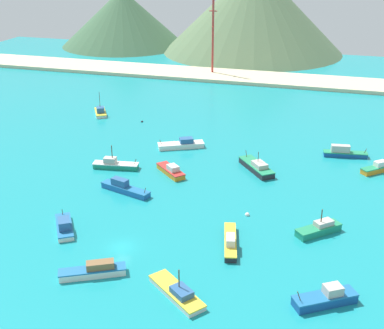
{
  "coord_description": "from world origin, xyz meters",
  "views": [
    {
      "loc": [
        31.73,
        -67.89,
        46.91
      ],
      "look_at": [
        1.61,
        35.9,
        0.12
      ],
      "focal_mm": 49.28,
      "sensor_mm": 36.0,
      "label": 1
    }
  ],
  "objects_px": {
    "fishing_boat_3": "(100,112)",
    "fishing_boat_13": "(319,229)",
    "fishing_boat_12": "(124,188)",
    "fishing_boat_1": "(326,298)",
    "fishing_boat_6": "(171,171)",
    "radio_tower": "(213,36)",
    "fishing_boat_2": "(344,152)",
    "fishing_boat_7": "(94,271)",
    "fishing_boat_9": "(182,144)",
    "fishing_boat_14": "(115,165)",
    "fishing_boat_4": "(64,226)",
    "buoy_1": "(247,215)",
    "fishing_boat_5": "(178,292)",
    "fishing_boat_10": "(230,242)",
    "fishing_boat_0": "(257,167)",
    "buoy_0": "(142,122)",
    "fishing_boat_8": "(377,168)"
  },
  "relations": [
    {
      "from": "fishing_boat_5",
      "to": "fishing_boat_13",
      "type": "relative_size",
      "value": 1.29
    },
    {
      "from": "fishing_boat_3",
      "to": "buoy_0",
      "type": "bearing_deg",
      "value": -11.47
    },
    {
      "from": "fishing_boat_5",
      "to": "radio_tower",
      "type": "bearing_deg",
      "value": 102.0
    },
    {
      "from": "fishing_boat_14",
      "to": "fishing_boat_1",
      "type": "bearing_deg",
      "value": -36.57
    },
    {
      "from": "fishing_boat_3",
      "to": "fishing_boat_12",
      "type": "relative_size",
      "value": 0.75
    },
    {
      "from": "fishing_boat_10",
      "to": "fishing_boat_2",
      "type": "bearing_deg",
      "value": 69.32
    },
    {
      "from": "fishing_boat_0",
      "to": "fishing_boat_2",
      "type": "relative_size",
      "value": 1.04
    },
    {
      "from": "fishing_boat_9",
      "to": "fishing_boat_6",
      "type": "bearing_deg",
      "value": -81.3
    },
    {
      "from": "fishing_boat_13",
      "to": "fishing_boat_14",
      "type": "relative_size",
      "value": 0.76
    },
    {
      "from": "fishing_boat_7",
      "to": "fishing_boat_0",
      "type": "bearing_deg",
      "value": 69.56
    },
    {
      "from": "fishing_boat_13",
      "to": "buoy_1",
      "type": "xyz_separation_m",
      "value": [
        -13.02,
        2.79,
        -0.72
      ]
    },
    {
      "from": "fishing_boat_9",
      "to": "buoy_1",
      "type": "xyz_separation_m",
      "value": [
        21.55,
        -29.01,
        -0.67
      ]
    },
    {
      "from": "fishing_boat_5",
      "to": "buoy_0",
      "type": "height_order",
      "value": "fishing_boat_5"
    },
    {
      "from": "fishing_boat_4",
      "to": "fishing_boat_12",
      "type": "height_order",
      "value": "fishing_boat_12"
    },
    {
      "from": "fishing_boat_7",
      "to": "radio_tower",
      "type": "bearing_deg",
      "value": 96.14
    },
    {
      "from": "fishing_boat_6",
      "to": "fishing_boat_9",
      "type": "height_order",
      "value": "fishing_boat_9"
    },
    {
      "from": "fishing_boat_4",
      "to": "fishing_boat_9",
      "type": "bearing_deg",
      "value": 79.54
    },
    {
      "from": "fishing_boat_14",
      "to": "fishing_boat_4",
      "type": "bearing_deg",
      "value": -84.66
    },
    {
      "from": "fishing_boat_8",
      "to": "fishing_boat_9",
      "type": "bearing_deg",
      "value": 177.58
    },
    {
      "from": "fishing_boat_6",
      "to": "radio_tower",
      "type": "height_order",
      "value": "radio_tower"
    },
    {
      "from": "fishing_boat_10",
      "to": "buoy_1",
      "type": "distance_m",
      "value": 10.99
    },
    {
      "from": "fishing_boat_0",
      "to": "buoy_1",
      "type": "distance_m",
      "value": 20.59
    },
    {
      "from": "fishing_boat_1",
      "to": "fishing_boat_14",
      "type": "bearing_deg",
      "value": 143.43
    },
    {
      "from": "fishing_boat_7",
      "to": "radio_tower",
      "type": "distance_m",
      "value": 127.97
    },
    {
      "from": "fishing_boat_5",
      "to": "fishing_boat_4",
      "type": "bearing_deg",
      "value": 154.01
    },
    {
      "from": "fishing_boat_1",
      "to": "fishing_boat_2",
      "type": "distance_m",
      "value": 56.08
    },
    {
      "from": "fishing_boat_0",
      "to": "fishing_boat_14",
      "type": "distance_m",
      "value": 31.16
    },
    {
      "from": "fishing_boat_12",
      "to": "fishing_boat_8",
      "type": "bearing_deg",
      "value": 26.51
    },
    {
      "from": "fishing_boat_3",
      "to": "fishing_boat_6",
      "type": "relative_size",
      "value": 1.05
    },
    {
      "from": "fishing_boat_3",
      "to": "fishing_boat_13",
      "type": "relative_size",
      "value": 1.08
    },
    {
      "from": "fishing_boat_2",
      "to": "fishing_boat_6",
      "type": "distance_m",
      "value": 40.96
    },
    {
      "from": "fishing_boat_2",
      "to": "fishing_boat_1",
      "type": "bearing_deg",
      "value": -91.11
    },
    {
      "from": "fishing_boat_0",
      "to": "fishing_boat_5",
      "type": "relative_size",
      "value": 1.05
    },
    {
      "from": "fishing_boat_9",
      "to": "buoy_1",
      "type": "bearing_deg",
      "value": -53.4
    },
    {
      "from": "fishing_boat_5",
      "to": "fishing_boat_9",
      "type": "xyz_separation_m",
      "value": [
        -16.42,
        55.05,
        0.18
      ]
    },
    {
      "from": "fishing_boat_12",
      "to": "fishing_boat_13",
      "type": "bearing_deg",
      "value": -8.21
    },
    {
      "from": "fishing_boat_9",
      "to": "radio_tower",
      "type": "bearing_deg",
      "value": 98.4
    },
    {
      "from": "fishing_boat_0",
      "to": "fishing_boat_10",
      "type": "relative_size",
      "value": 0.96
    },
    {
      "from": "fishing_boat_2",
      "to": "fishing_boat_9",
      "type": "distance_m",
      "value": 38.12
    },
    {
      "from": "fishing_boat_6",
      "to": "fishing_boat_10",
      "type": "xyz_separation_m",
      "value": [
        18.39,
        -24.51,
        -0.02
      ]
    },
    {
      "from": "fishing_boat_13",
      "to": "fishing_boat_0",
      "type": "bearing_deg",
      "value": 122.44
    },
    {
      "from": "fishing_boat_6",
      "to": "fishing_boat_10",
      "type": "bearing_deg",
      "value": -53.12
    },
    {
      "from": "fishing_boat_4",
      "to": "radio_tower",
      "type": "xyz_separation_m",
      "value": [
        -2.77,
        115.87,
        13.41
      ]
    },
    {
      "from": "fishing_boat_3",
      "to": "fishing_boat_1",
      "type": "bearing_deg",
      "value": -45.98
    },
    {
      "from": "fishing_boat_5",
      "to": "fishing_boat_9",
      "type": "height_order",
      "value": "fishing_boat_5"
    },
    {
      "from": "fishing_boat_0",
      "to": "fishing_boat_12",
      "type": "height_order",
      "value": "fishing_boat_0"
    },
    {
      "from": "buoy_0",
      "to": "radio_tower",
      "type": "height_order",
      "value": "radio_tower"
    },
    {
      "from": "fishing_boat_2",
      "to": "fishing_boat_5",
      "type": "bearing_deg",
      "value": -109.54
    },
    {
      "from": "fishing_boat_12",
      "to": "fishing_boat_5",
      "type": "bearing_deg",
      "value": -54.81
    },
    {
      "from": "fishing_boat_7",
      "to": "fishing_boat_13",
      "type": "relative_size",
      "value": 1.27
    }
  ]
}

